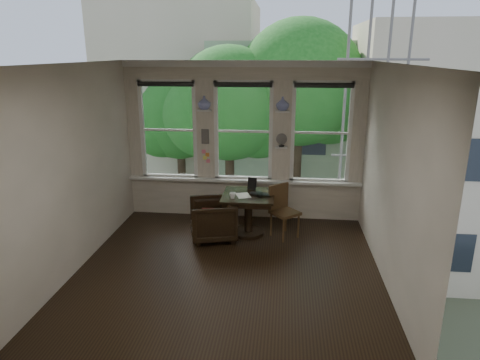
# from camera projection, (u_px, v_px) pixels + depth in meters

# --- Properties ---
(ground) EXTENTS (4.50, 4.50, 0.00)m
(ground) POSITION_uv_depth(u_px,v_px,m) (229.00, 269.00, 6.45)
(ground) COLOR black
(ground) RESTS_ON ground
(ceiling) EXTENTS (4.50, 4.50, 0.00)m
(ceiling) POSITION_uv_depth(u_px,v_px,m) (227.00, 63.00, 5.59)
(ceiling) COLOR silver
(ceiling) RESTS_ON ground
(wall_back) EXTENTS (4.50, 0.00, 4.50)m
(wall_back) POSITION_uv_depth(u_px,v_px,m) (244.00, 142.00, 8.16)
(wall_back) COLOR beige
(wall_back) RESTS_ON ground
(wall_front) EXTENTS (4.50, 0.00, 4.50)m
(wall_front) POSITION_uv_depth(u_px,v_px,m) (194.00, 241.00, 3.88)
(wall_front) COLOR beige
(wall_front) RESTS_ON ground
(wall_left) EXTENTS (0.00, 4.50, 4.50)m
(wall_left) POSITION_uv_depth(u_px,v_px,m) (75.00, 169.00, 6.25)
(wall_left) COLOR beige
(wall_left) RESTS_ON ground
(wall_right) EXTENTS (0.00, 4.50, 4.50)m
(wall_right) POSITION_uv_depth(u_px,v_px,m) (392.00, 178.00, 5.79)
(wall_right) COLOR beige
(wall_right) RESTS_ON ground
(window_left) EXTENTS (1.10, 0.12, 1.90)m
(window_left) POSITION_uv_depth(u_px,v_px,m) (169.00, 130.00, 8.25)
(window_left) COLOR white
(window_left) RESTS_ON ground
(window_center) EXTENTS (1.10, 0.12, 1.90)m
(window_center) POSITION_uv_depth(u_px,v_px,m) (244.00, 131.00, 8.10)
(window_center) COLOR white
(window_center) RESTS_ON ground
(window_right) EXTENTS (1.10, 0.12, 1.90)m
(window_right) POSITION_uv_depth(u_px,v_px,m) (321.00, 133.00, 7.95)
(window_right) COLOR white
(window_right) RESTS_ON ground
(shelf_left) EXTENTS (0.26, 0.16, 0.03)m
(shelf_left) POSITION_uv_depth(u_px,v_px,m) (204.00, 110.00, 7.97)
(shelf_left) COLOR white
(shelf_left) RESTS_ON ground
(shelf_right) EXTENTS (0.26, 0.16, 0.03)m
(shelf_right) POSITION_uv_depth(u_px,v_px,m) (282.00, 111.00, 7.82)
(shelf_right) COLOR white
(shelf_right) RESTS_ON ground
(intercom) EXTENTS (0.14, 0.06, 0.28)m
(intercom) POSITION_uv_depth(u_px,v_px,m) (205.00, 136.00, 8.14)
(intercom) COLOR #59544F
(intercom) RESTS_ON ground
(sticky_notes) EXTENTS (0.16, 0.01, 0.24)m
(sticky_notes) POSITION_uv_depth(u_px,v_px,m) (206.00, 154.00, 8.24)
(sticky_notes) COLOR pink
(sticky_notes) RESTS_ON ground
(desk_fan) EXTENTS (0.20, 0.20, 0.24)m
(desk_fan) POSITION_uv_depth(u_px,v_px,m) (282.00, 142.00, 7.96)
(desk_fan) COLOR #59544F
(desk_fan) RESTS_ON ground
(vase_left) EXTENTS (0.24, 0.24, 0.25)m
(vase_left) POSITION_uv_depth(u_px,v_px,m) (204.00, 103.00, 7.93)
(vase_left) COLOR white
(vase_left) RESTS_ON shelf_left
(vase_right) EXTENTS (0.24, 0.24, 0.25)m
(vase_right) POSITION_uv_depth(u_px,v_px,m) (283.00, 104.00, 7.78)
(vase_right) COLOR white
(vase_right) RESTS_ON shelf_right
(table) EXTENTS (0.90, 0.90, 0.75)m
(table) POSITION_uv_depth(u_px,v_px,m) (248.00, 214.00, 7.59)
(table) COLOR black
(table) RESTS_ON ground
(armchair_left) EXTENTS (0.95, 0.93, 0.71)m
(armchair_left) POSITION_uv_depth(u_px,v_px,m) (213.00, 219.00, 7.41)
(armchair_left) COLOR black
(armchair_left) RESTS_ON ground
(cushion_red) EXTENTS (0.45, 0.45, 0.06)m
(cushion_red) POSITION_uv_depth(u_px,v_px,m) (213.00, 214.00, 7.39)
(cushion_red) COLOR maroon
(cushion_red) RESTS_ON armchair_left
(side_chair_right) EXTENTS (0.59, 0.59, 0.92)m
(side_chair_right) POSITION_uv_depth(u_px,v_px,m) (285.00, 212.00, 7.46)
(side_chair_right) COLOR #483219
(side_chair_right) RESTS_ON ground
(laptop) EXTENTS (0.41, 0.32, 0.03)m
(laptop) POSITION_uv_depth(u_px,v_px,m) (259.00, 195.00, 7.40)
(laptop) COLOR black
(laptop) RESTS_ON table
(mug) EXTENTS (0.14, 0.14, 0.10)m
(mug) POSITION_uv_depth(u_px,v_px,m) (233.00, 196.00, 7.26)
(mug) COLOR white
(mug) RESTS_ON table
(drinking_glass) EXTENTS (0.13, 0.13, 0.09)m
(drinking_glass) POSITION_uv_depth(u_px,v_px,m) (260.00, 195.00, 7.32)
(drinking_glass) COLOR white
(drinking_glass) RESTS_ON table
(tablet) EXTENTS (0.17, 0.11, 0.22)m
(tablet) POSITION_uv_depth(u_px,v_px,m) (252.00, 184.00, 7.72)
(tablet) COLOR black
(tablet) RESTS_ON table
(papers) EXTENTS (0.30, 0.35, 0.00)m
(papers) POSITION_uv_depth(u_px,v_px,m) (243.00, 195.00, 7.42)
(papers) COLOR silver
(papers) RESTS_ON table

